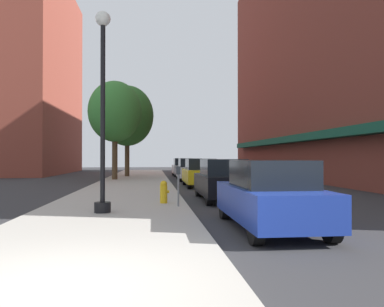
# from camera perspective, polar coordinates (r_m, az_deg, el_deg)

# --- Properties ---
(ground_plane) EXTENTS (90.00, 90.00, 0.00)m
(ground_plane) POSITION_cam_1_polar(r_m,az_deg,el_deg) (23.07, 0.96, -4.90)
(ground_plane) COLOR #2D2D30
(sidewalk_slab) EXTENTS (4.80, 50.00, 0.12)m
(sidewalk_slab) POSITION_cam_1_polar(r_m,az_deg,el_deg) (23.92, -8.92, -4.59)
(sidewalk_slab) COLOR #A8A399
(sidewalk_slab) RESTS_ON ground
(building_right_brick) EXTENTS (6.80, 40.00, 21.52)m
(building_right_brick) POSITION_cam_1_polar(r_m,az_deg,el_deg) (31.49, 21.10, 16.06)
(building_right_brick) COLOR brown
(building_right_brick) RESTS_ON ground
(building_far_background) EXTENTS (6.80, 18.00, 20.66)m
(building_far_background) POSITION_cam_1_polar(r_m,az_deg,el_deg) (44.41, -22.27, 10.58)
(building_far_background) COLOR brown
(building_far_background) RESTS_ON ground
(lamppost) EXTENTS (0.48, 0.48, 5.90)m
(lamppost) POSITION_cam_1_polar(r_m,az_deg,el_deg) (11.40, -13.35, 6.86)
(lamppost) COLOR black
(lamppost) RESTS_ON sidewalk_slab
(fire_hydrant) EXTENTS (0.33, 0.26, 0.79)m
(fire_hydrant) POSITION_cam_1_polar(r_m,az_deg,el_deg) (13.36, -4.30, -5.78)
(fire_hydrant) COLOR gold
(fire_hydrant) RESTS_ON sidewalk_slab
(parking_meter_near) EXTENTS (0.14, 0.09, 1.31)m
(parking_meter_near) POSITION_cam_1_polar(r_m,az_deg,el_deg) (12.39, -2.08, -4.19)
(parking_meter_near) COLOR slate
(parking_meter_near) RESTS_ON sidewalk_slab
(tree_near) EXTENTS (4.54, 4.54, 7.83)m
(tree_near) POSITION_cam_1_polar(r_m,az_deg,el_deg) (33.16, -9.78, 5.62)
(tree_near) COLOR #4C3823
(tree_near) RESTS_ON sidewalk_slab
(tree_mid) EXTENTS (3.89, 3.89, 7.23)m
(tree_mid) POSITION_cam_1_polar(r_m,az_deg,el_deg) (28.43, -11.59, 6.20)
(tree_mid) COLOR #4C3823
(tree_mid) RESTS_ON sidewalk_slab
(car_blue) EXTENTS (1.80, 4.30, 1.66)m
(car_blue) POSITION_cam_1_polar(r_m,az_deg,el_deg) (9.28, 11.66, -6.26)
(car_blue) COLOR black
(car_blue) RESTS_ON ground
(car_black) EXTENTS (1.80, 4.30, 1.66)m
(car_black) POSITION_cam_1_polar(r_m,az_deg,el_deg) (15.19, 4.62, -4.06)
(car_black) COLOR black
(car_black) RESTS_ON ground
(car_yellow) EXTENTS (1.80, 4.30, 1.66)m
(car_yellow) POSITION_cam_1_polar(r_m,az_deg,el_deg) (22.24, 1.21, -2.97)
(car_yellow) COLOR black
(car_yellow) RESTS_ON ground
(car_white) EXTENTS (1.80, 4.30, 1.66)m
(car_white) POSITION_cam_1_polar(r_m,az_deg,el_deg) (28.33, -0.36, -2.46)
(car_white) COLOR black
(car_white) RESTS_ON ground
(car_silver) EXTENTS (1.80, 4.30, 1.66)m
(car_silver) POSITION_cam_1_polar(r_m,az_deg,el_deg) (34.84, -1.43, -2.12)
(car_silver) COLOR black
(car_silver) RESTS_ON ground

